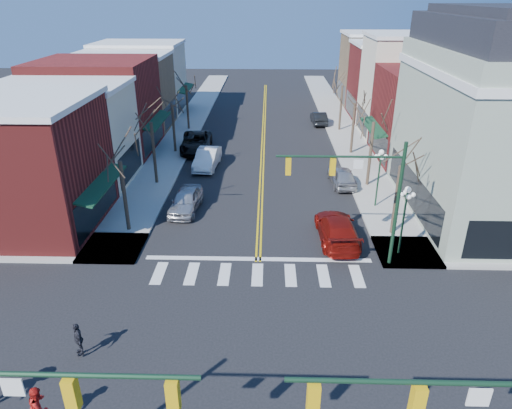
# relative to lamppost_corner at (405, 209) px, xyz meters

# --- Properties ---
(ground) EXTENTS (160.00, 160.00, 0.00)m
(ground) POSITION_rel_lamppost_corner_xyz_m (-8.20, -8.50, -2.96)
(ground) COLOR black
(ground) RESTS_ON ground
(sidewalk_left) EXTENTS (3.50, 70.00, 0.15)m
(sidewalk_left) POSITION_rel_lamppost_corner_xyz_m (-16.95, 11.50, -2.89)
(sidewalk_left) COLOR #9E9B93
(sidewalk_left) RESTS_ON ground
(sidewalk_right) EXTENTS (3.50, 70.00, 0.15)m
(sidewalk_right) POSITION_rel_lamppost_corner_xyz_m (0.55, 11.50, -2.89)
(sidewalk_right) COLOR #9E9B93
(sidewalk_right) RESTS_ON ground
(bldg_left_brick_a) EXTENTS (10.00, 8.50, 8.00)m
(bldg_left_brick_a) POSITION_rel_lamppost_corner_xyz_m (-23.70, 3.25, 1.04)
(bldg_left_brick_a) COLOR maroon
(bldg_left_brick_a) RESTS_ON ground
(bldg_left_stucco_a) EXTENTS (10.00, 7.00, 7.50)m
(bldg_left_stucco_a) POSITION_rel_lamppost_corner_xyz_m (-23.70, 11.00, 0.79)
(bldg_left_stucco_a) COLOR beige
(bldg_left_stucco_a) RESTS_ON ground
(bldg_left_brick_b) EXTENTS (10.00, 9.00, 8.50)m
(bldg_left_brick_b) POSITION_rel_lamppost_corner_xyz_m (-23.70, 19.00, 1.29)
(bldg_left_brick_b) COLOR maroon
(bldg_left_brick_b) RESTS_ON ground
(bldg_left_tan) EXTENTS (10.00, 7.50, 7.80)m
(bldg_left_tan) POSITION_rel_lamppost_corner_xyz_m (-23.70, 27.25, 0.94)
(bldg_left_tan) COLOR #8F724F
(bldg_left_tan) RESTS_ON ground
(bldg_left_stucco_b) EXTENTS (10.00, 8.00, 8.20)m
(bldg_left_stucco_b) POSITION_rel_lamppost_corner_xyz_m (-23.70, 35.00, 1.14)
(bldg_left_stucco_b) COLOR beige
(bldg_left_stucco_b) RESTS_ON ground
(bldg_right_brick_a) EXTENTS (10.00, 8.50, 8.00)m
(bldg_right_brick_a) POSITION_rel_lamppost_corner_xyz_m (7.30, 17.25, 1.04)
(bldg_right_brick_a) COLOR maroon
(bldg_right_brick_a) RESTS_ON ground
(bldg_right_stucco) EXTENTS (10.00, 7.00, 10.00)m
(bldg_right_stucco) POSITION_rel_lamppost_corner_xyz_m (7.30, 25.00, 2.04)
(bldg_right_stucco) COLOR beige
(bldg_right_stucco) RESTS_ON ground
(bldg_right_brick_b) EXTENTS (10.00, 8.00, 8.50)m
(bldg_right_brick_b) POSITION_rel_lamppost_corner_xyz_m (7.30, 32.50, 1.29)
(bldg_right_brick_b) COLOR maroon
(bldg_right_brick_b) RESTS_ON ground
(bldg_right_tan) EXTENTS (10.00, 8.00, 9.00)m
(bldg_right_tan) POSITION_rel_lamppost_corner_xyz_m (7.30, 40.50, 1.54)
(bldg_right_tan) COLOR #8F724F
(bldg_right_tan) RESTS_ON ground
(traffic_mast_far_right) EXTENTS (6.60, 0.28, 7.20)m
(traffic_mast_far_right) POSITION_rel_lamppost_corner_xyz_m (-2.65, -1.10, 1.75)
(traffic_mast_far_right) COLOR #14331E
(traffic_mast_far_right) RESTS_ON ground
(lamppost_corner) EXTENTS (0.36, 0.36, 4.33)m
(lamppost_corner) POSITION_rel_lamppost_corner_xyz_m (0.00, 0.00, 0.00)
(lamppost_corner) COLOR #14331E
(lamppost_corner) RESTS_ON ground
(lamppost_midblock) EXTENTS (0.36, 0.36, 4.33)m
(lamppost_midblock) POSITION_rel_lamppost_corner_xyz_m (0.00, 6.50, 0.00)
(lamppost_midblock) COLOR #14331E
(lamppost_midblock) RESTS_ON ground
(tree_left_a) EXTENTS (0.24, 0.24, 4.76)m
(tree_left_a) POSITION_rel_lamppost_corner_xyz_m (-16.60, 2.50, -0.58)
(tree_left_a) COLOR #382B21
(tree_left_a) RESTS_ON ground
(tree_left_b) EXTENTS (0.24, 0.24, 5.04)m
(tree_left_b) POSITION_rel_lamppost_corner_xyz_m (-16.60, 10.50, -0.44)
(tree_left_b) COLOR #382B21
(tree_left_b) RESTS_ON ground
(tree_left_c) EXTENTS (0.24, 0.24, 4.55)m
(tree_left_c) POSITION_rel_lamppost_corner_xyz_m (-16.60, 18.50, -0.69)
(tree_left_c) COLOR #382B21
(tree_left_c) RESTS_ON ground
(tree_left_d) EXTENTS (0.24, 0.24, 4.90)m
(tree_left_d) POSITION_rel_lamppost_corner_xyz_m (-16.60, 26.50, -0.51)
(tree_left_d) COLOR #382B21
(tree_left_d) RESTS_ON ground
(tree_right_a) EXTENTS (0.24, 0.24, 4.62)m
(tree_right_a) POSITION_rel_lamppost_corner_xyz_m (0.20, 2.50, -0.65)
(tree_right_a) COLOR #382B21
(tree_right_a) RESTS_ON ground
(tree_right_b) EXTENTS (0.24, 0.24, 5.18)m
(tree_right_b) POSITION_rel_lamppost_corner_xyz_m (0.20, 10.50, -0.37)
(tree_right_b) COLOR #382B21
(tree_right_b) RESTS_ON ground
(tree_right_c) EXTENTS (0.24, 0.24, 4.83)m
(tree_right_c) POSITION_rel_lamppost_corner_xyz_m (0.20, 18.50, -0.55)
(tree_right_c) COLOR #382B21
(tree_right_c) RESTS_ON ground
(tree_right_d) EXTENTS (0.24, 0.24, 4.97)m
(tree_right_d) POSITION_rel_lamppost_corner_xyz_m (0.20, 26.50, -0.48)
(tree_right_d) COLOR #382B21
(tree_right_d) RESTS_ON ground
(car_left_near) EXTENTS (2.15, 4.67, 1.55)m
(car_left_near) POSITION_rel_lamppost_corner_xyz_m (-13.41, 5.65, -2.19)
(car_left_near) COLOR #AFAFB3
(car_left_near) RESTS_ON ground
(car_left_mid) EXTENTS (2.10, 5.09, 1.64)m
(car_left_mid) POSITION_rel_lamppost_corner_xyz_m (-13.00, 14.44, -2.14)
(car_left_mid) COLOR white
(car_left_mid) RESTS_ON ground
(car_left_far) EXTENTS (3.34, 6.40, 1.72)m
(car_left_far) POSITION_rel_lamppost_corner_xyz_m (-14.60, 19.01, -2.10)
(car_left_far) COLOR black
(car_left_far) RESTS_ON ground
(car_right_near) EXTENTS (2.45, 5.63, 1.61)m
(car_right_near) POSITION_rel_lamppost_corner_xyz_m (-3.40, 1.63, -2.16)
(car_right_near) COLOR maroon
(car_right_near) RESTS_ON ground
(car_right_mid) EXTENTS (2.06, 4.50, 1.50)m
(car_right_mid) POSITION_rel_lamppost_corner_xyz_m (-1.80, 10.71, -2.21)
(car_right_mid) COLOR #A2A2A7
(car_right_mid) RESTS_ON ground
(car_right_far) EXTENTS (1.75, 4.41, 1.43)m
(car_right_far) POSITION_rel_lamppost_corner_xyz_m (-1.80, 29.30, -2.25)
(car_right_far) COLOR black
(car_right_far) RESTS_ON ground
(pedestrian_red_b) EXTENTS (0.76, 0.91, 1.69)m
(pedestrian_red_b) POSITION_rel_lamppost_corner_xyz_m (-15.50, -12.10, -1.97)
(pedestrian_red_b) COLOR #B21713
(pedestrian_red_b) RESTS_ON sidewalk_left
(pedestrian_dark_a) EXTENTS (0.77, 0.96, 1.53)m
(pedestrian_dark_a) POSITION_rel_lamppost_corner_xyz_m (-15.50, -8.61, -2.05)
(pedestrian_dark_a) COLOR black
(pedestrian_dark_a) RESTS_ON sidewalk_left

